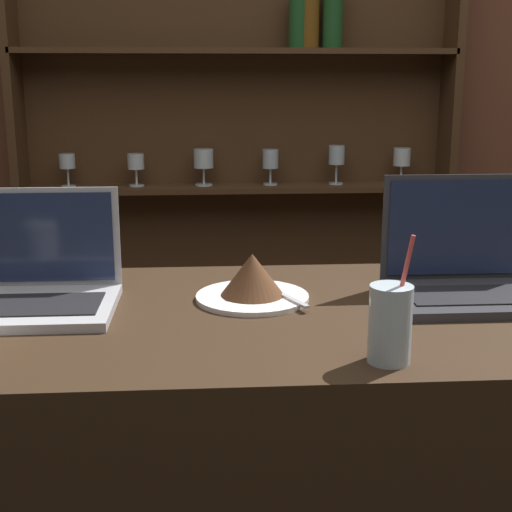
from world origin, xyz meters
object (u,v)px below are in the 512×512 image
at_px(laptop_far, 470,271).
at_px(water_glass, 390,324).
at_px(laptop_near, 31,284).
at_px(cake_plate, 252,281).

relative_size(laptop_far, water_glass, 1.62).
relative_size(laptop_near, water_glass, 1.62).
xyz_separation_m(laptop_near, water_glass, (0.62, -0.32, 0.02)).
xyz_separation_m(cake_plate, water_glass, (0.19, -0.34, 0.02)).
bearing_deg(laptop_near, laptop_far, 0.31).
bearing_deg(water_glass, laptop_far, 53.05).
bearing_deg(laptop_far, water_glass, -126.95).
bearing_deg(laptop_far, laptop_near, -179.69).
bearing_deg(water_glass, cake_plate, 119.66).
xyz_separation_m(laptop_near, cake_plate, (0.43, 0.01, -0.01)).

